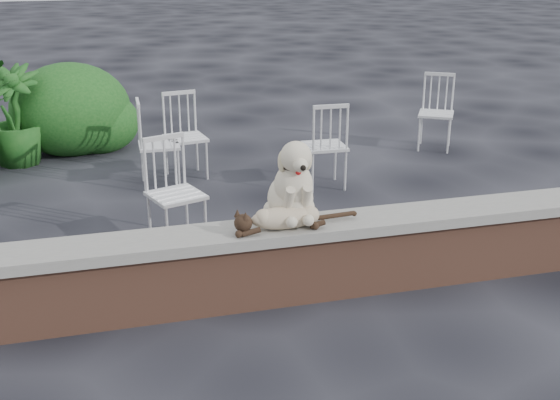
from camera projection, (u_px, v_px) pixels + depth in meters
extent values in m
plane|color=black|center=(290.00, 297.00, 5.16)|extent=(60.00, 60.00, 0.00)
cube|color=brown|center=(290.00, 266.00, 5.07)|extent=(6.00, 0.30, 0.50)
cube|color=slate|center=(290.00, 230.00, 4.97)|extent=(6.20, 0.40, 0.08)
imported|color=#144716|center=(14.00, 116.00, 8.06)|extent=(0.84, 0.84, 1.17)
ellipsoid|color=#144716|center=(71.00, 110.00, 8.62)|extent=(1.47, 1.35, 1.17)
ellipsoid|color=#144716|center=(99.00, 122.00, 8.71)|extent=(1.00, 0.92, 0.80)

